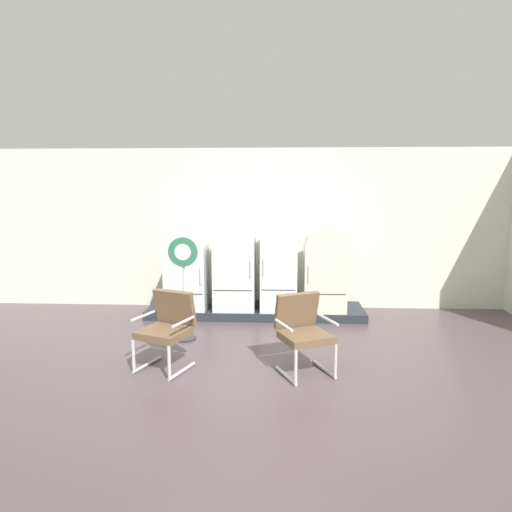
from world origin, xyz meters
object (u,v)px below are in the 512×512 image
at_px(sign_stand, 184,291).
at_px(refrigerator_0, 187,268).
at_px(refrigerator_3, 325,267).
at_px(refrigerator_1, 235,261).
at_px(armchair_left, 167,325).
at_px(armchair_right, 303,328).
at_px(refrigerator_2, 279,261).

bearing_deg(sign_stand, refrigerator_0, 99.62).
relative_size(refrigerator_0, refrigerator_3, 0.95).
xyz_separation_m(refrigerator_1, armchair_left, (-0.63, -2.31, -0.44)).
height_order(refrigerator_0, refrigerator_3, refrigerator_3).
xyz_separation_m(refrigerator_0, armchair_left, (0.21, -2.28, -0.31)).
height_order(refrigerator_0, sign_stand, sign_stand).
bearing_deg(armchair_right, sign_stand, 147.25).
bearing_deg(armchair_left, armchair_right, -1.86).
bearing_deg(armchair_right, refrigerator_2, 97.16).
bearing_deg(sign_stand, armchair_right, -32.75).
bearing_deg(refrigerator_0, refrigerator_1, 1.94).
bearing_deg(refrigerator_2, refrigerator_0, -179.20).
bearing_deg(armchair_left, refrigerator_0, 95.32).
distance_m(refrigerator_2, sign_stand, 1.91).
relative_size(refrigerator_1, sign_stand, 1.04).
relative_size(refrigerator_2, sign_stand, 1.04).
bearing_deg(refrigerator_1, sign_stand, -116.24).
relative_size(refrigerator_0, refrigerator_2, 0.86).
height_order(refrigerator_2, armchair_left, refrigerator_2).
height_order(refrigerator_0, refrigerator_1, refrigerator_1).
relative_size(refrigerator_0, refrigerator_1, 0.86).
xyz_separation_m(refrigerator_1, armchair_right, (1.06, -2.37, -0.44)).
bearing_deg(sign_stand, refrigerator_2, 42.37).
xyz_separation_m(refrigerator_2, armchair_left, (-1.39, -2.31, -0.45)).
relative_size(refrigerator_0, armchair_left, 1.43).
distance_m(refrigerator_1, refrigerator_2, 0.76).
bearing_deg(refrigerator_0, armchair_right, -50.85).
distance_m(refrigerator_2, armchair_right, 2.42).
relative_size(refrigerator_0, armchair_right, 1.43).
bearing_deg(refrigerator_1, armchair_right, -65.85).
relative_size(refrigerator_3, sign_stand, 0.95).
distance_m(refrigerator_3, sign_stand, 2.52).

